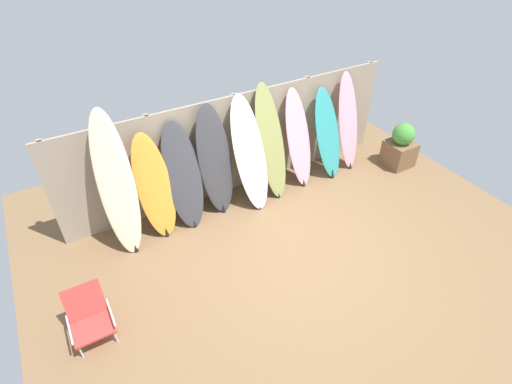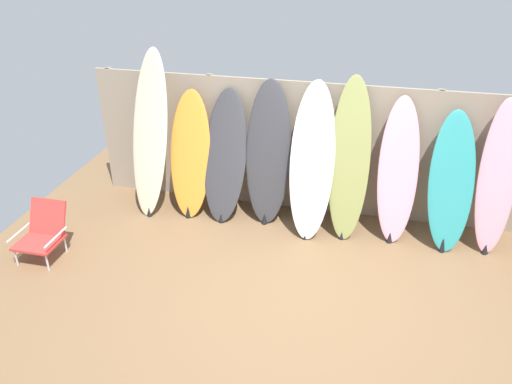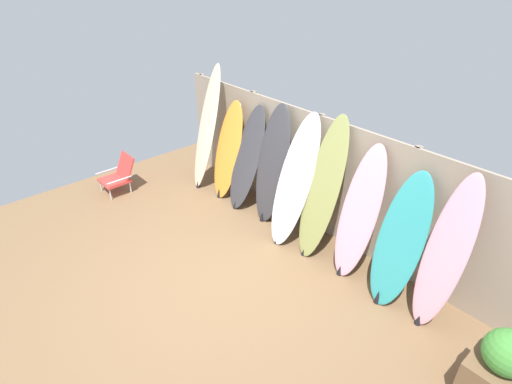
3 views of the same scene
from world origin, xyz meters
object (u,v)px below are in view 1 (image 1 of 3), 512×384
Objects in this scene: surfboard_charcoal_3 at (215,161)px; surfboard_charcoal_2 at (183,177)px; beach_chair at (89,315)px; surfboard_pink_6 at (299,139)px; surfboard_pink_8 at (348,122)px; surfboard_white_4 at (250,155)px; surfboard_teal_7 at (328,135)px; surfboard_cream_0 at (117,186)px; surfboard_olive_5 at (271,144)px; planter_box at (401,146)px; surfboard_orange_1 at (155,188)px.

surfboard_charcoal_2 is at bearing -177.42° from surfboard_charcoal_3.
surfboard_charcoal_3 reaches higher than beach_chair.
surfboard_pink_6 is (2.19, 0.01, 0.03)m from surfboard_charcoal_2.
surfboard_white_4 is at bearing -177.49° from surfboard_pink_8.
surfboard_charcoal_2 is 2.81m from surfboard_teal_7.
beach_chair is at bearing -163.41° from surfboard_teal_7.
surfboard_white_4 is (0.58, -0.11, 0.01)m from surfboard_charcoal_3.
surfboard_pink_8 is (4.32, 0.08, -0.17)m from surfboard_cream_0.
surfboard_white_4 is at bearing -0.45° from surfboard_cream_0.
surfboard_charcoal_2 is at bearing 179.40° from surfboard_olive_5.
surfboard_charcoal_3 is 2.91× the size of beach_chair.
surfboard_olive_5 is 1.72m from surfboard_pink_8.
planter_box is (4.23, -0.58, -0.43)m from surfboard_charcoal_2.
surfboard_pink_8 is at bearing 0.87° from surfboard_olive_5.
surfboard_charcoal_3 is (1.57, 0.09, -0.15)m from surfboard_cream_0.
surfboard_olive_5 reaches higher than beach_chair.
surfboard_cream_0 reaches higher than surfboard_charcoal_2.
surfboard_teal_7 is at bearing 15.81° from beach_chair.
surfboard_teal_7 is (3.81, 0.03, -0.27)m from surfboard_cream_0.
surfboard_charcoal_2 is 1.16m from surfboard_white_4.
surfboard_pink_6 reaches higher than surfboard_charcoal_2.
beach_chair is at bearing -164.45° from surfboard_pink_8.
surfboard_charcoal_3 is at bearing 3.44° from surfboard_cream_0.
planter_box is at bearing -9.37° from surfboard_charcoal_3.
surfboard_cream_0 is 1.11× the size of surfboard_olive_5.
surfboard_pink_8 is (3.32, 0.01, 0.06)m from surfboard_charcoal_2.
beach_chair is (-1.85, -1.43, -0.51)m from surfboard_charcoal_2.
surfboard_charcoal_2 is 1.90× the size of planter_box.
surfboard_white_4 reaches higher than planter_box.
surfboard_cream_0 reaches higher than planter_box.
surfboard_pink_8 is (3.79, 0.03, 0.09)m from surfboard_orange_1.
planter_box is at bearing 7.19° from beach_chair.
surfboard_olive_5 reaches higher than planter_box.
surfboard_olive_5 is (2.60, 0.05, -0.11)m from surfboard_cream_0.
surfboard_cream_0 is 4.32m from surfboard_pink_8.
surfboard_white_4 is 3.16m from planter_box.
surfboard_pink_6 is at bearing -0.52° from surfboard_charcoal_3.
surfboard_pink_8 reaches higher than planter_box.
surfboard_teal_7 is at bearing -4.66° from surfboard_pink_6.
surfboard_teal_7 is at bearing 1.58° from surfboard_white_4.
surfboard_pink_8 is at bearing 14.78° from beach_chair.
surfboard_orange_1 is 0.47m from surfboard_charcoal_2.
surfboard_cream_0 reaches higher than surfboard_white_4.
surfboard_charcoal_2 is at bearing 3.92° from surfboard_cream_0.
surfboard_charcoal_2 is at bearing -179.71° from surfboard_pink_6.
surfboard_pink_6 reaches higher than surfboard_teal_7.
surfboard_teal_7 is (1.67, 0.05, -0.12)m from surfboard_white_4.
surfboard_white_4 is 1.03× the size of surfboard_pink_8.
surfboard_olive_5 reaches higher than surfboard_pink_6.
surfboard_pink_8 reaches higher than surfboard_pink_6.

